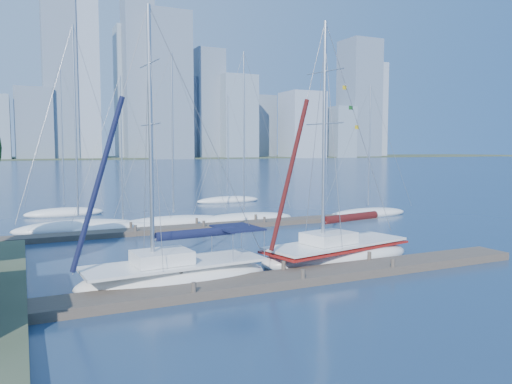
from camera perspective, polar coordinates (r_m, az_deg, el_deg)
name	(u,v)px	position (r m, az deg, el deg)	size (l,w,h in m)	color
ground	(293,282)	(23.14, 4.24, -10.26)	(700.00, 700.00, 0.00)	#182C4E
near_dock	(293,278)	(23.09, 4.24, -9.78)	(26.00, 2.00, 0.40)	#4A4036
far_dock	(213,226)	(38.20, -4.97, -3.94)	(30.00, 1.80, 0.36)	#4A4036
far_shore	(41,159)	(339.68, -23.32, 3.51)	(800.00, 100.00, 1.50)	#38472D
sailboat_navy	(175,264)	(22.73, -9.23, -8.12)	(8.90, 3.52, 12.69)	white
sailboat_maroon	(337,244)	(27.28, 9.20, -5.88)	(9.44, 4.70, 13.16)	white
bg_boat_0	(79,227)	(39.14, -19.60, -3.82)	(9.41, 6.00, 15.32)	white
bg_boat_1	(123,228)	(38.34, -14.93, -3.99)	(7.22, 2.02, 11.63)	white
bg_boat_2	(174,223)	(39.77, -9.38, -3.49)	(9.46, 3.21, 13.81)	white
bg_boat_3	(244,219)	(41.37, -1.36, -3.10)	(8.94, 2.60, 14.25)	white
bg_boat_5	(368,213)	(46.39, 12.70, -2.39)	(8.38, 4.71, 12.05)	white
bg_boat_6	(65,213)	(48.81, -21.03, -2.20)	(7.18, 3.51, 14.09)	white
bg_boat_7	(228,200)	(57.04, -3.20, -0.93)	(7.70, 3.16, 12.39)	white
skyline	(93,100)	(313.39, -18.12, 10.01)	(502.67, 51.31, 104.22)	#8094A6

